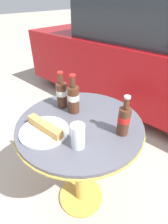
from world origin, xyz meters
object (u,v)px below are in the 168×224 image
at_px(cola_bottle_center, 62,93).
at_px(lunch_plate_near, 45,129).
at_px(bistro_table, 80,144).
at_px(cola_bottle_left, 73,98).
at_px(cola_bottle_right, 124,120).
at_px(drinking_glass, 78,137).

bearing_deg(cola_bottle_center, lunch_plate_near, -62.72).
height_order(bistro_table, cola_bottle_center, cola_bottle_center).
distance_m(cola_bottle_left, lunch_plate_near, 0.25).
relative_size(cola_bottle_left, cola_bottle_center, 1.04).
xyz_separation_m(bistro_table, cola_bottle_center, (-0.20, 0.05, 0.26)).
bearing_deg(bistro_table, lunch_plate_near, -112.20).
height_order(cola_bottle_right, cola_bottle_center, cola_bottle_center).
bearing_deg(drinking_glass, cola_bottle_left, 138.62).
distance_m(bistro_table, drinking_glass, 0.30).
xyz_separation_m(cola_bottle_left, drinking_glass, (0.22, -0.20, -0.04)).
bearing_deg(cola_bottle_center, drinking_glass, -30.98).
bearing_deg(cola_bottle_center, bistro_table, -14.19).
bearing_deg(cola_bottle_left, drinking_glass, -41.38).
bearing_deg(lunch_plate_near, cola_bottle_center, 117.28).
bearing_deg(cola_bottle_left, cola_bottle_center, -178.04).
xyz_separation_m(cola_bottle_center, drinking_glass, (0.32, -0.19, -0.03)).
relative_size(bistro_table, cola_bottle_left, 3.16).
bearing_deg(bistro_table, cola_bottle_left, 151.77).
bearing_deg(cola_bottle_left, lunch_plate_near, -84.42).
bearing_deg(cola_bottle_right, cola_bottle_center, -176.30).
bearing_deg(drinking_glass, cola_bottle_center, 149.02).
height_order(bistro_table, lunch_plate_near, lunch_plate_near).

